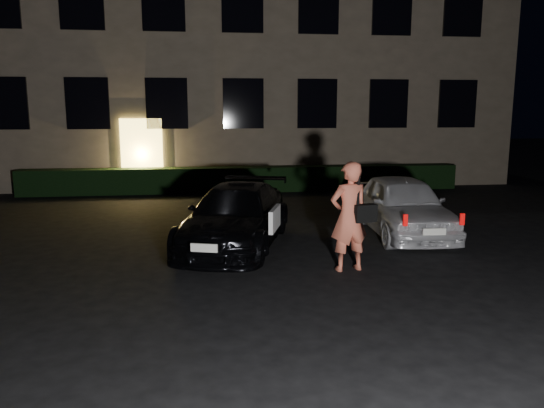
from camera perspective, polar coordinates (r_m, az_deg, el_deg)
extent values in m
plane|color=black|center=(8.27, 2.76, -9.82)|extent=(80.00, 80.00, 0.00)
cube|color=brown|center=(22.90, -3.96, 18.15)|extent=(20.00, 8.00, 12.00)
cube|color=#FFD657|center=(18.77, -13.81, 5.10)|extent=(1.40, 0.10, 2.50)
cube|color=black|center=(19.67, -26.76, 9.64)|extent=(1.40, 0.10, 1.70)
cube|color=black|center=(18.97, -19.22, 10.18)|extent=(1.40, 0.10, 1.70)
cube|color=black|center=(18.62, -11.24, 10.55)|extent=(1.40, 0.10, 1.70)
cube|color=black|center=(18.63, -3.10, 10.73)|extent=(1.40, 0.10, 1.70)
cube|color=black|center=(19.00, 4.88, 10.70)|extent=(1.40, 0.10, 1.70)
cube|color=black|center=(19.71, 12.42, 10.48)|extent=(1.40, 0.10, 1.70)
cube|color=black|center=(20.72, 19.31, 10.13)|extent=(1.40, 0.10, 1.70)
cube|color=black|center=(19.27, -19.81, 19.72)|extent=(1.40, 0.10, 1.70)
cube|color=black|center=(18.93, -11.60, 20.28)|extent=(1.40, 0.10, 1.70)
cube|color=black|center=(18.94, -3.20, 20.46)|extent=(1.40, 0.10, 1.70)
cube|color=black|center=(19.30, 5.03, 20.24)|extent=(1.40, 0.10, 1.70)
cube|color=black|center=(20.00, 12.79, 19.68)|extent=(1.40, 0.10, 1.70)
cube|color=black|center=(20.99, 19.85, 18.88)|extent=(1.40, 0.10, 1.70)
cube|color=black|center=(18.35, -2.92, 2.68)|extent=(15.00, 0.70, 0.85)
imported|color=black|center=(11.00, -3.90, -1.34)|extent=(2.96, 4.67, 1.26)
cube|color=white|center=(10.02, 0.30, -1.59)|extent=(0.34, 0.89, 0.42)
cube|color=silver|center=(8.91, -7.31, -4.70)|extent=(0.45, 0.17, 0.14)
imported|color=silver|center=(12.37, 13.86, -0.13)|extent=(1.78, 4.02, 1.34)
cube|color=red|center=(10.43, 14.16, -1.70)|extent=(0.08, 0.06, 0.22)
cube|color=red|center=(10.83, 19.78, -1.55)|extent=(0.08, 0.06, 0.22)
cube|color=silver|center=(10.62, 17.06, -2.86)|extent=(0.45, 0.06, 0.13)
imported|color=#D7664B|center=(9.37, 8.28, -1.35)|extent=(0.79, 0.59, 1.94)
cube|color=black|center=(9.35, 9.97, -0.98)|extent=(0.42, 0.25, 0.31)
cube|color=black|center=(9.25, 9.22, 1.69)|extent=(0.06, 0.07, 0.60)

